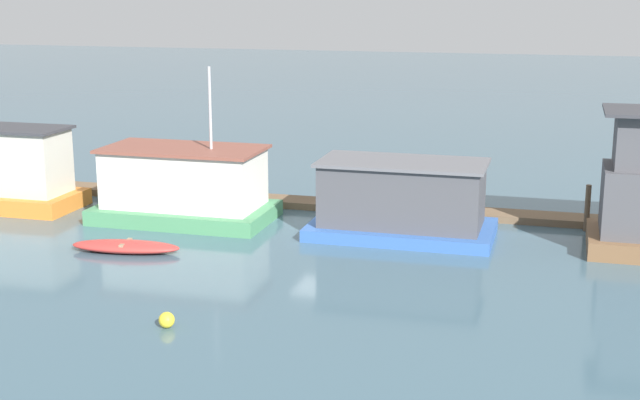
# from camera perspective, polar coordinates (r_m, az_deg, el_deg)

# --- Properties ---
(ground_plane) EXTENTS (200.00, 200.00, 0.00)m
(ground_plane) POSITION_cam_1_polar(r_m,az_deg,el_deg) (35.61, 0.43, -1.83)
(ground_plane) COLOR #426070
(dock_walkway) EXTENTS (42.40, 1.45, 0.30)m
(dock_walkway) POSITION_cam_1_polar(r_m,az_deg,el_deg) (38.71, 1.70, -0.36)
(dock_walkway) COLOR brown
(dock_walkway) RESTS_ON ground_plane
(houseboat_green) EXTENTS (7.19, 4.08, 6.35)m
(houseboat_green) POSITION_cam_1_polar(r_m,az_deg,el_deg) (37.02, -8.67, 0.87)
(houseboat_green) COLOR #4C9360
(houseboat_green) RESTS_ON ground_plane
(houseboat_blue) EXTENTS (7.08, 3.97, 2.94)m
(houseboat_blue) POSITION_cam_1_polar(r_m,az_deg,el_deg) (34.41, 5.28, -0.06)
(houseboat_blue) COLOR #3866B7
(houseboat_blue) RESTS_ON ground_plane
(dinghy_red) EXTENTS (4.16, 1.70, 0.42)m
(dinghy_red) POSITION_cam_1_polar(r_m,az_deg,el_deg) (33.16, -12.33, -2.93)
(dinghy_red) COLOR red
(dinghy_red) RESTS_ON ground_plane
(mooring_post_near_left) EXTENTS (0.21, 0.21, 1.86)m
(mooring_post_near_left) POSITION_cam_1_polar(r_m,az_deg,el_deg) (36.57, 16.74, -0.50)
(mooring_post_near_left) COLOR brown
(mooring_post_near_left) RESTS_ON ground_plane
(mooring_post_near_right) EXTENTS (0.22, 0.22, 1.79)m
(mooring_post_near_right) POSITION_cam_1_polar(r_m,az_deg,el_deg) (36.65, 18.93, -0.69)
(mooring_post_near_right) COLOR brown
(mooring_post_near_right) RESTS_ON ground_plane
(buoy_yellow) EXTENTS (0.46, 0.46, 0.46)m
(buoy_yellow) POSITION_cam_1_polar(r_m,az_deg,el_deg) (25.75, -9.79, -7.57)
(buoy_yellow) COLOR yellow
(buoy_yellow) RESTS_ON ground_plane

